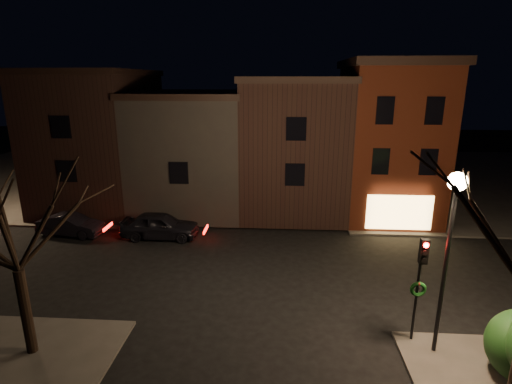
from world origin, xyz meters
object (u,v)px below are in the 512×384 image
street_lamp_near (453,215)px  parked_car_b (71,225)px  traffic_signal (420,274)px  parked_car_a (160,225)px  bare_tree_left (7,208)px

street_lamp_near → parked_car_b: 21.45m
street_lamp_near → traffic_signal: size_ratio=1.60×
parked_car_a → parked_car_b: bearing=89.8°
bare_tree_left → parked_car_a: 11.89m
traffic_signal → parked_car_b: traffic_signal is taller
street_lamp_near → bare_tree_left: (-14.20, -1.00, 0.25)m
traffic_signal → bare_tree_left: (-13.60, -1.49, 2.63)m
traffic_signal → parked_car_b: 20.33m
traffic_signal → street_lamp_near: bearing=-39.4°
street_lamp_near → bare_tree_left: bare_tree_left is taller
bare_tree_left → parked_car_a: bearing=82.9°
parked_car_a → parked_car_b: (-5.65, 0.03, -0.13)m
bare_tree_left → parked_car_b: bare_tree_left is taller
traffic_signal → bare_tree_left: bearing=-173.7°
street_lamp_near → parked_car_a: street_lamp_near is taller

